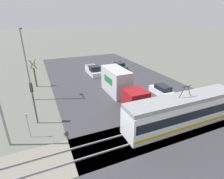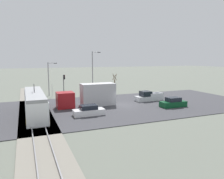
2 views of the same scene
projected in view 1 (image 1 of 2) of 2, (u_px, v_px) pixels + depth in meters
name	position (u px, v px, depth m)	size (l,w,h in m)	color
ground_plane	(115.00, 83.00, 30.25)	(320.00, 320.00, 0.00)	#60665B
road_surface	(115.00, 83.00, 30.24)	(20.73, 46.77, 0.08)	#38383D
rail_bed	(172.00, 127.00, 18.16)	(58.59, 4.40, 0.22)	gray
light_rail_tram	(182.00, 111.00, 17.94)	(12.89, 2.60, 4.35)	white
box_truck	(120.00, 85.00, 24.40)	(2.53, 9.71, 3.70)	maroon
pickup_truck	(94.00, 71.00, 34.37)	(2.01, 5.32, 1.82)	silver
sedan_car_0	(162.00, 91.00, 25.33)	(1.73, 4.37, 1.44)	silver
sedan_car_1	(119.00, 67.00, 37.45)	(1.80, 4.34, 1.56)	#0C4723
traffic_light_pole	(33.00, 98.00, 17.81)	(0.28, 0.47, 4.56)	#47474C
street_tree	(35.00, 75.00, 27.91)	(1.07, 0.89, 4.51)	brown
street_lamp_mid_block	(26.00, 61.00, 22.29)	(0.36, 1.95, 9.45)	gray
no_parking_sign	(28.00, 123.00, 16.11)	(0.32, 0.08, 2.54)	gray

